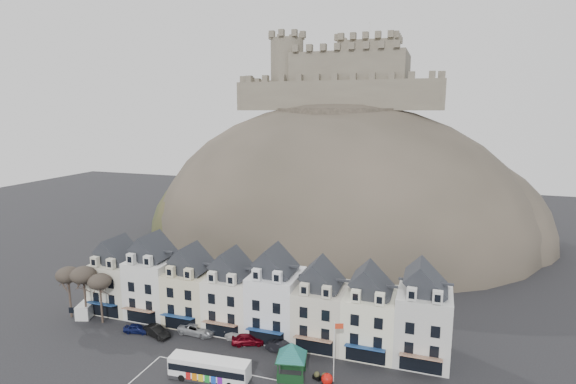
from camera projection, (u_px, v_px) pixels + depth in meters
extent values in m
cube|color=beige|center=(121.00, 284.00, 73.50)|extent=(6.80, 8.00, 8.00)
cube|color=black|center=(118.00, 254.00, 72.57)|extent=(6.80, 5.76, 2.80)
cube|color=beige|center=(95.00, 262.00, 69.74)|extent=(1.20, 0.80, 1.60)
cube|color=beige|center=(111.00, 264.00, 68.79)|extent=(1.20, 0.80, 1.60)
cube|color=black|center=(105.00, 310.00, 70.23)|extent=(5.10, 0.06, 2.20)
cube|color=navy|center=(101.00, 304.00, 69.38)|extent=(5.10, 1.29, 0.43)
cube|color=silver|center=(156.00, 286.00, 71.25)|extent=(6.80, 8.00, 9.20)
cube|color=black|center=(154.00, 251.00, 70.21)|extent=(6.80, 5.76, 2.80)
cube|color=silver|center=(131.00, 259.00, 67.38)|extent=(1.20, 0.80, 1.60)
cube|color=silver|center=(148.00, 261.00, 66.44)|extent=(1.20, 0.80, 1.60)
cube|color=black|center=(141.00, 316.00, 68.09)|extent=(5.10, 0.06, 2.20)
cube|color=maroon|center=(138.00, 310.00, 67.23)|extent=(5.10, 1.29, 0.43)
cube|color=beige|center=(194.00, 295.00, 69.22)|extent=(6.80, 8.00, 8.00)
cube|color=black|center=(192.00, 263.00, 68.28)|extent=(6.80, 5.76, 2.80)
cube|color=beige|center=(171.00, 272.00, 65.45)|extent=(1.20, 0.80, 1.60)
cube|color=beige|center=(189.00, 274.00, 64.51)|extent=(1.20, 0.80, 1.60)
cube|color=black|center=(180.00, 323.00, 65.95)|extent=(5.10, 0.06, 2.20)
cube|color=navy|center=(177.00, 317.00, 65.09)|extent=(5.10, 1.29, 0.43)
cube|color=white|center=(234.00, 301.00, 67.08)|extent=(6.80, 8.00, 8.00)
cube|color=black|center=(233.00, 268.00, 66.14)|extent=(6.80, 5.76, 2.80)
cube|color=white|center=(212.00, 277.00, 63.31)|extent=(1.20, 0.80, 1.60)
cube|color=white|center=(231.00, 280.00, 62.37)|extent=(1.20, 0.80, 1.60)
cube|color=black|center=(222.00, 330.00, 63.81)|extent=(5.10, 0.06, 2.20)
cube|color=maroon|center=(219.00, 324.00, 62.95)|extent=(5.10, 1.29, 0.43)
cube|color=white|center=(276.00, 303.00, 64.83)|extent=(6.80, 8.00, 9.20)
cube|color=black|center=(276.00, 265.00, 63.78)|extent=(6.80, 5.76, 2.80)
cube|color=white|center=(257.00, 275.00, 60.95)|extent=(1.20, 0.80, 1.60)
cube|color=white|center=(277.00, 277.00, 60.01)|extent=(1.20, 0.80, 1.60)
cube|color=black|center=(266.00, 338.00, 61.67)|extent=(5.10, 0.06, 2.20)
cube|color=navy|center=(264.00, 331.00, 60.81)|extent=(5.10, 1.29, 0.43)
cube|color=beige|center=(322.00, 314.00, 62.79)|extent=(6.80, 8.00, 8.00)
cube|color=black|center=(322.00, 279.00, 61.86)|extent=(6.80, 5.76, 2.80)
cube|color=beige|center=(305.00, 289.00, 59.03)|extent=(1.20, 0.80, 1.60)
cube|color=beige|center=(327.00, 292.00, 58.08)|extent=(1.20, 0.80, 1.60)
cube|color=black|center=(314.00, 346.00, 59.53)|extent=(5.10, 0.06, 2.20)
cube|color=maroon|center=(313.00, 339.00, 58.67)|extent=(5.10, 1.29, 0.43)
cube|color=white|center=(371.00, 321.00, 60.65)|extent=(6.80, 8.00, 8.00)
cube|color=black|center=(372.00, 285.00, 59.71)|extent=(6.80, 5.76, 2.80)
cube|color=white|center=(356.00, 296.00, 56.89)|extent=(1.20, 0.80, 1.60)
cube|color=white|center=(380.00, 299.00, 55.94)|extent=(1.20, 0.80, 1.60)
cube|color=black|center=(365.00, 355.00, 57.38)|extent=(5.10, 0.06, 2.20)
cube|color=navy|center=(365.00, 348.00, 56.53)|extent=(5.10, 1.29, 0.43)
cube|color=silver|center=(423.00, 325.00, 58.40)|extent=(6.80, 8.00, 9.20)
cube|color=black|center=(426.00, 282.00, 57.36)|extent=(6.80, 5.76, 2.80)
cube|color=silver|center=(412.00, 294.00, 54.53)|extent=(1.20, 0.80, 1.60)
cube|color=silver|center=(438.00, 297.00, 53.58)|extent=(1.20, 0.80, 1.60)
cube|color=black|center=(421.00, 364.00, 55.24)|extent=(5.10, 0.06, 2.20)
cube|color=maroon|center=(421.00, 357.00, 54.38)|extent=(5.10, 1.29, 0.43)
ellipsoid|color=#353129|center=(335.00, 235.00, 117.05)|extent=(96.00, 76.00, 68.00)
ellipsoid|color=#28361B|center=(249.00, 233.00, 118.38)|extent=(52.00, 44.00, 42.00)
ellipsoid|color=#353129|center=(432.00, 239.00, 113.21)|extent=(56.00, 48.00, 46.00)
ellipsoid|color=#28361B|center=(305.00, 249.00, 105.26)|extent=(40.00, 28.00, 28.00)
ellipsoid|color=#353129|center=(367.00, 252.00, 102.71)|extent=(36.00, 28.00, 24.00)
cylinder|color=#353129|center=(338.00, 114.00, 111.46)|extent=(30.00, 30.00, 3.00)
cube|color=#645A4C|center=(335.00, 96.00, 106.92)|extent=(48.00, 2.20, 7.00)
cube|color=#645A4C|center=(350.00, 98.00, 125.55)|extent=(48.00, 2.20, 7.00)
cube|color=#645A4C|center=(257.00, 97.00, 123.79)|extent=(2.20, 22.00, 7.00)
cube|color=#645A4C|center=(441.00, 96.00, 108.68)|extent=(2.20, 22.00, 7.00)
cube|color=#645A4C|center=(351.00, 75.00, 114.61)|extent=(28.00, 18.00, 10.00)
cube|color=#645A4C|center=(368.00, 69.00, 114.95)|extent=(14.00, 12.00, 13.00)
cylinder|color=#645A4C|center=(287.00, 75.00, 115.92)|extent=(8.40, 8.40, 18.00)
cylinder|color=silver|center=(370.00, 32.00, 113.32)|extent=(0.16, 0.16, 5.00)
cylinder|color=#372A23|center=(70.00, 300.00, 70.22)|extent=(0.32, 0.32, 5.74)
ellipsoid|color=#383028|center=(68.00, 275.00, 69.48)|extent=(3.61, 3.61, 2.54)
cylinder|color=#372A23|center=(85.00, 301.00, 69.25)|extent=(0.32, 0.32, 6.02)
ellipsoid|color=#383028|center=(83.00, 275.00, 68.47)|extent=(3.78, 3.78, 2.67)
cylinder|color=#372A23|center=(101.00, 306.00, 68.36)|extent=(0.32, 0.32, 5.46)
ellipsoid|color=#383028|center=(100.00, 282.00, 67.65)|extent=(3.43, 3.43, 2.42)
cube|color=#262628|center=(210.00, 378.00, 54.14)|extent=(10.07, 3.00, 0.45)
cube|color=white|center=(209.00, 368.00, 53.90)|extent=(10.07, 2.95, 2.28)
cube|color=black|center=(209.00, 367.00, 53.88)|extent=(9.88, 3.01, 0.86)
cube|color=white|center=(209.00, 360.00, 53.71)|extent=(9.87, 2.85, 0.23)
cube|color=orange|center=(248.00, 367.00, 52.52)|extent=(0.13, 1.09, 0.25)
cylinder|color=black|center=(236.00, 376.00, 54.35)|extent=(0.89, 0.35, 0.87)
cylinder|color=black|center=(182.00, 378.00, 53.94)|extent=(0.89, 0.35, 0.87)
cylinder|color=black|center=(190.00, 368.00, 55.88)|extent=(0.89, 0.35, 0.87)
cube|color=#113317|center=(282.00, 360.00, 56.19)|extent=(0.19, 0.19, 2.59)
cube|color=#113317|center=(305.00, 362.00, 55.81)|extent=(0.19, 0.19, 2.59)
cube|color=#113317|center=(278.00, 373.00, 53.36)|extent=(0.19, 0.19, 2.59)
cube|color=#113317|center=(302.00, 375.00, 52.98)|extent=(0.19, 0.19, 2.59)
cube|color=#113317|center=(292.00, 357.00, 54.35)|extent=(4.17, 4.17, 0.13)
cone|color=#135255|center=(292.00, 350.00, 54.18)|extent=(7.00, 7.00, 1.94)
sphere|color=red|center=(327.00, 379.00, 52.65)|extent=(1.38, 1.38, 1.38)
cylinder|color=silver|center=(334.00, 352.00, 53.22)|extent=(0.12, 0.12, 7.71)
cube|color=red|center=(339.00, 326.00, 52.65)|extent=(1.00, 0.40, 0.67)
cube|color=silver|center=(88.00, 308.00, 71.34)|extent=(3.45, 5.15, 2.16)
cube|color=black|center=(88.00, 306.00, 71.26)|extent=(1.88, 0.69, 0.93)
cube|color=black|center=(317.00, 377.00, 54.27)|extent=(1.12, 0.83, 0.50)
sphere|color=#28361B|center=(317.00, 374.00, 54.20)|extent=(0.70, 0.70, 0.70)
cube|color=black|center=(325.00, 379.00, 53.87)|extent=(1.25, 0.97, 0.56)
sphere|color=#28361B|center=(325.00, 376.00, 53.79)|extent=(0.78, 0.78, 0.78)
imported|color=#0D1342|center=(137.00, 329.00, 65.60)|extent=(3.99, 2.19, 1.29)
imported|color=black|center=(157.00, 331.00, 64.50)|extent=(4.84, 2.97, 1.51)
imported|color=#A5A8AD|center=(197.00, 329.00, 65.20)|extent=(5.57, 2.74, 1.55)
imported|color=silver|center=(238.00, 337.00, 63.18)|extent=(4.57, 2.99, 1.23)
imported|color=#5F0510|center=(248.00, 339.00, 62.27)|extent=(4.92, 3.47, 1.56)
imported|color=black|center=(282.00, 347.00, 60.15)|extent=(4.82, 2.50, 1.51)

